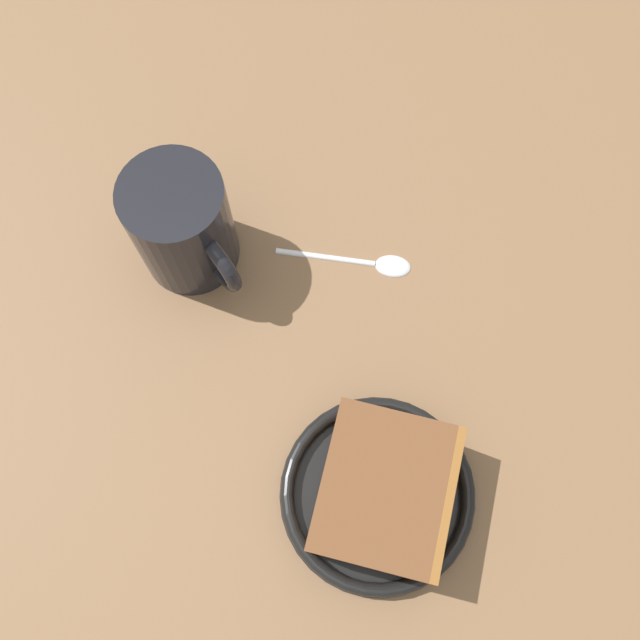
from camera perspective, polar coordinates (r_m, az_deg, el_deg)
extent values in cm
cube|color=brown|center=(57.08, -6.81, -11.28)|extent=(114.97, 114.97, 2.30)
cylinder|color=black|center=(55.08, 4.57, -13.68)|extent=(14.59, 14.59, 0.74)
torus|color=black|center=(54.23, 4.64, -13.60)|extent=(14.40, 14.40, 0.98)
cube|color=brown|center=(54.41, 4.62, -13.62)|extent=(12.21, 13.17, 0.60)
cube|color=brown|center=(51.69, 4.86, -13.35)|extent=(12.21, 13.17, 4.89)
cube|color=brown|center=(52.14, 9.79, -14.40)|extent=(5.34, 9.66, 4.89)
cylinder|color=black|center=(56.65, -10.63, 7.54)|extent=(7.87, 7.87, 10.26)
cylinder|color=black|center=(53.28, -11.36, 9.35)|extent=(6.93, 6.93, 0.40)
torus|color=black|center=(54.98, -8.27, 4.72)|extent=(3.54, 5.64, 5.69)
ellipsoid|color=silver|center=(59.73, 5.88, 4.43)|extent=(3.52, 2.95, 0.80)
cylinder|color=silver|center=(59.88, 0.43, 5.11)|extent=(8.02, 3.52, 0.50)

